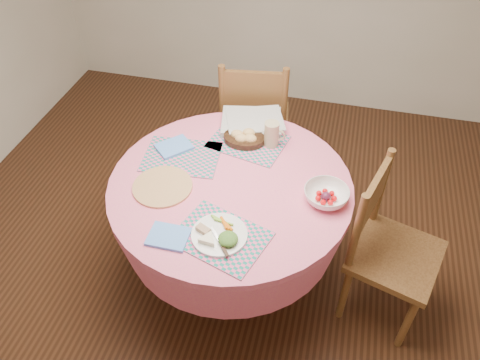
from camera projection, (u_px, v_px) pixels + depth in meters
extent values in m
plane|color=#331C0F|center=(232.00, 271.00, 2.87)|extent=(4.00, 4.00, 0.00)
cylinder|color=pink|center=(230.00, 186.00, 2.37)|extent=(1.24, 1.24, 0.04)
cone|color=pink|center=(231.00, 209.00, 2.49)|extent=(1.24, 1.24, 0.30)
cylinder|color=black|center=(232.00, 249.00, 2.72)|extent=(0.14, 0.14, 0.44)
cylinder|color=black|center=(232.00, 268.00, 2.85)|extent=(0.56, 0.56, 0.06)
cube|color=brown|center=(396.00, 256.00, 2.40)|extent=(0.53, 0.54, 0.04)
cylinder|color=brown|center=(408.00, 322.00, 2.37)|extent=(0.05, 0.05, 0.45)
cylinder|color=brown|center=(426.00, 272.00, 2.60)|extent=(0.05, 0.05, 0.45)
cylinder|color=brown|center=(345.00, 292.00, 2.50)|extent=(0.05, 0.05, 0.45)
cylinder|color=brown|center=(368.00, 247.00, 2.73)|extent=(0.05, 0.05, 0.45)
cylinder|color=brown|center=(356.00, 233.00, 2.18)|extent=(0.05, 0.05, 0.50)
cylinder|color=brown|center=(381.00, 187.00, 2.41)|extent=(0.05, 0.05, 0.50)
cube|color=brown|center=(373.00, 195.00, 2.23)|extent=(0.13, 0.35, 0.24)
cube|color=brown|center=(254.00, 121.00, 3.22)|extent=(0.53, 0.51, 0.04)
cylinder|color=brown|center=(280.00, 134.00, 3.50)|extent=(0.05, 0.05, 0.47)
cylinder|color=brown|center=(230.00, 131.00, 3.52)|extent=(0.05, 0.05, 0.47)
cylinder|color=brown|center=(279.00, 165.00, 3.24)|extent=(0.05, 0.05, 0.47)
cylinder|color=brown|center=(225.00, 162.00, 3.26)|extent=(0.05, 0.05, 0.47)
cylinder|color=brown|center=(284.00, 107.00, 2.88)|extent=(0.05, 0.05, 0.53)
cylinder|color=brown|center=(223.00, 103.00, 2.90)|extent=(0.05, 0.05, 0.53)
cube|color=brown|center=(253.00, 90.00, 2.82)|extent=(0.38, 0.09, 0.25)
cube|color=#167D6E|center=(221.00, 237.00, 2.10)|extent=(0.47, 0.41, 0.01)
cube|color=#167D6E|center=(182.00, 157.00, 2.51)|extent=(0.43, 0.33, 0.01)
cube|color=#167D6E|center=(248.00, 142.00, 2.60)|extent=(0.46, 0.38, 0.01)
cylinder|color=#AB834A|center=(163.00, 186.00, 2.33)|extent=(0.30, 0.30, 0.01)
cube|color=#5A90E8|center=(169.00, 237.00, 2.09)|extent=(0.18, 0.14, 0.01)
cube|color=#5A90E8|center=(174.00, 147.00, 2.55)|extent=(0.23, 0.23, 0.01)
cylinder|color=white|center=(219.00, 235.00, 2.10)|extent=(0.25, 0.25, 0.01)
ellipsoid|color=#25581E|center=(232.00, 235.00, 2.06)|extent=(0.12, 0.12, 0.04)
cylinder|color=#EFE6BF|center=(213.00, 242.00, 2.04)|extent=(0.10, 0.10, 0.02)
cube|color=#967657|center=(203.00, 235.00, 2.07)|extent=(0.07, 0.06, 0.02)
cube|color=silver|center=(222.00, 239.00, 2.06)|extent=(0.11, 0.12, 0.00)
cylinder|color=black|center=(244.00, 139.00, 2.58)|extent=(0.23, 0.23, 0.03)
ellipsoid|color=#E7CA76|center=(237.00, 133.00, 2.57)|extent=(0.07, 0.06, 0.05)
ellipsoid|color=#E7CA76|center=(249.00, 131.00, 2.58)|extent=(0.07, 0.06, 0.05)
ellipsoid|color=#E7CA76|center=(250.00, 137.00, 2.54)|extent=(0.07, 0.06, 0.05)
ellipsoid|color=#E7CA76|center=(241.00, 137.00, 2.54)|extent=(0.07, 0.06, 0.05)
cylinder|color=tan|center=(271.00, 134.00, 2.53)|extent=(0.08, 0.08, 0.14)
torus|color=tan|center=(279.00, 135.00, 2.52)|extent=(0.07, 0.01, 0.07)
imported|color=white|center=(326.00, 195.00, 2.25)|extent=(0.28, 0.28, 0.07)
sphere|color=red|center=(334.00, 198.00, 2.25)|extent=(0.03, 0.03, 0.03)
sphere|color=red|center=(332.00, 193.00, 2.27)|extent=(0.03, 0.03, 0.03)
sphere|color=red|center=(325.00, 191.00, 2.28)|extent=(0.03, 0.03, 0.03)
sphere|color=red|center=(319.00, 193.00, 2.27)|extent=(0.03, 0.03, 0.03)
sphere|color=red|center=(318.00, 198.00, 2.25)|extent=(0.03, 0.03, 0.03)
sphere|color=red|center=(323.00, 202.00, 2.23)|extent=(0.03, 0.03, 0.03)
sphere|color=red|center=(330.00, 202.00, 2.23)|extent=(0.03, 0.03, 0.03)
sphere|color=#4E162F|center=(326.00, 197.00, 2.25)|extent=(0.05, 0.05, 0.05)
cube|color=silver|center=(251.00, 122.00, 2.70)|extent=(0.39, 0.33, 0.03)
cube|color=silver|center=(255.00, 119.00, 2.68)|extent=(0.39, 0.35, 0.01)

